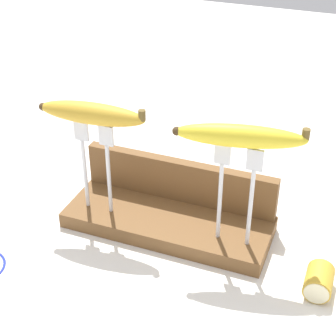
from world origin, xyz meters
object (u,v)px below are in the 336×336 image
Objects in this scene: banana_raised_left at (92,113)px; banana_raised_right at (240,136)px; fork_stand_right at (236,186)px; banana_chunk_near at (319,282)px; fork_stand_left at (96,159)px.

banana_raised_right is (0.25, -0.00, 0.01)m from banana_raised_left.
fork_stand_right is 0.09m from banana_raised_right.
banana_raised_right is at bearing 164.87° from banana_chunk_near.
fork_stand_right is 0.19m from banana_chunk_near.
banana_raised_left is 0.94× the size of banana_raised_right.
banana_raised_left is 3.25× the size of banana_chunk_near.
banana_raised_left is 0.45m from banana_chunk_near.
fork_stand_left is 0.25m from fork_stand_right.
banana_raised_right reaches higher than banana_chunk_near.
fork_stand_right is (0.25, -0.00, 0.00)m from fork_stand_left.
banana_raised_right is (-0.00, -0.00, 0.09)m from fork_stand_right.
fork_stand_left is at bearing 180.00° from fork_stand_right.
fork_stand_right is at bearing -0.00° from fork_stand_left.
banana_raised_right is at bearing -0.00° from fork_stand_left.
fork_stand_left is 0.85× the size of banana_raised_right.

